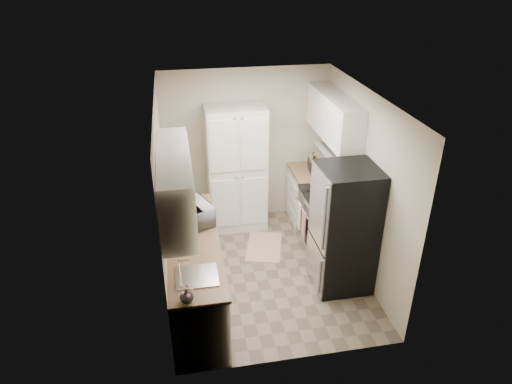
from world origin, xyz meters
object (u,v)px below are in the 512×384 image
(electric_range, at_px, (325,221))
(microwave, at_px, (196,213))
(refrigerator, at_px, (344,228))
(toaster_oven, at_px, (319,165))
(wine_bottle, at_px, (177,198))
(pantry_cabinet, at_px, (237,169))

(electric_range, distance_m, microwave, 2.02)
(refrigerator, relative_size, toaster_oven, 4.24)
(wine_bottle, relative_size, toaster_oven, 0.85)
(microwave, bearing_deg, refrigerator, -124.89)
(wine_bottle, xyz_separation_m, toaster_oven, (2.23, 0.82, -0.05))
(pantry_cabinet, distance_m, wine_bottle, 1.35)
(wine_bottle, bearing_deg, microwave, -59.81)
(pantry_cabinet, height_order, wine_bottle, pantry_cabinet)
(pantry_cabinet, height_order, electric_range, pantry_cabinet)
(pantry_cabinet, height_order, microwave, pantry_cabinet)
(pantry_cabinet, xyz_separation_m, refrigerator, (1.14, -1.73, -0.15))
(pantry_cabinet, relative_size, wine_bottle, 5.85)
(toaster_oven, bearing_deg, electric_range, -89.89)
(toaster_oven, bearing_deg, refrigerator, -86.95)
(refrigerator, bearing_deg, wine_bottle, 159.87)
(refrigerator, xyz_separation_m, microwave, (-1.86, 0.38, 0.21))
(electric_range, distance_m, refrigerator, 0.88)
(pantry_cabinet, bearing_deg, electric_range, -38.22)
(electric_range, relative_size, microwave, 2.26)
(electric_range, relative_size, refrigerator, 0.66)
(pantry_cabinet, distance_m, toaster_oven, 1.30)
(microwave, xyz_separation_m, toaster_oven, (2.01, 1.20, -0.02))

